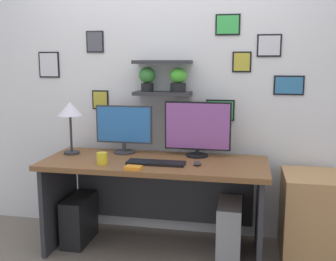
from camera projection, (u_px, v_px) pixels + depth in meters
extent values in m
plane|color=#70665B|center=(155.00, 250.00, 3.23)|extent=(8.00, 8.00, 0.00)
cube|color=silver|center=(165.00, 81.00, 3.42)|extent=(4.40, 0.04, 2.70)
cube|color=#2D2D33|center=(163.00, 93.00, 3.32)|extent=(0.48, 0.20, 0.03)
cube|color=#2D2D33|center=(163.00, 62.00, 3.28)|extent=(0.48, 0.20, 0.03)
cylinder|color=black|center=(147.00, 87.00, 3.34)|extent=(0.10, 0.10, 0.07)
ellipsoid|color=#377F37|center=(147.00, 75.00, 3.32)|extent=(0.14, 0.14, 0.13)
cylinder|color=black|center=(178.00, 87.00, 3.29)|extent=(0.13, 0.13, 0.07)
ellipsoid|color=green|center=(178.00, 75.00, 3.27)|extent=(0.14, 0.14, 0.13)
cube|color=black|center=(228.00, 25.00, 3.22)|extent=(0.20, 0.02, 0.17)
cube|color=green|center=(228.00, 25.00, 3.21)|extent=(0.18, 0.00, 0.15)
cube|color=black|center=(95.00, 42.00, 3.46)|extent=(0.16, 0.02, 0.19)
cube|color=#4C4C56|center=(95.00, 42.00, 3.45)|extent=(0.13, 0.00, 0.16)
cube|color=black|center=(242.00, 62.00, 3.25)|extent=(0.15, 0.02, 0.17)
cube|color=gold|center=(242.00, 62.00, 3.24)|extent=(0.13, 0.00, 0.14)
cube|color=black|center=(101.00, 100.00, 3.54)|extent=(0.15, 0.02, 0.17)
cube|color=gold|center=(100.00, 100.00, 3.53)|extent=(0.13, 0.00, 0.14)
cube|color=black|center=(220.00, 110.00, 3.35)|extent=(0.24, 0.02, 0.18)
cube|color=green|center=(220.00, 110.00, 3.34)|extent=(0.22, 0.00, 0.15)
cube|color=black|center=(289.00, 85.00, 3.21)|extent=(0.24, 0.02, 0.16)
cube|color=teal|center=(289.00, 85.00, 3.20)|extent=(0.22, 0.00, 0.13)
cube|color=black|center=(269.00, 46.00, 3.18)|extent=(0.19, 0.02, 0.18)
cube|color=silver|center=(269.00, 45.00, 3.17)|extent=(0.17, 0.00, 0.16)
cube|color=black|center=(49.00, 65.00, 3.58)|extent=(0.20, 0.02, 0.23)
cube|color=silver|center=(49.00, 65.00, 3.57)|extent=(0.17, 0.00, 0.21)
cube|color=brown|center=(154.00, 163.00, 3.10)|extent=(1.76, 0.68, 0.04)
cube|color=#2D2D33|center=(60.00, 202.00, 3.32)|extent=(0.04, 0.62, 0.71)
cube|color=#2D2D33|center=(259.00, 216.00, 3.01)|extent=(0.04, 0.62, 0.71)
cube|color=#2D2D33|center=(162.00, 192.00, 3.45)|extent=(1.56, 0.02, 0.50)
cylinder|color=#2D2D33|center=(124.00, 152.00, 3.36)|extent=(0.18, 0.18, 0.02)
cylinder|color=#2D2D33|center=(124.00, 146.00, 3.35)|extent=(0.03, 0.03, 0.08)
cube|color=#2D2D33|center=(124.00, 124.00, 3.33)|extent=(0.48, 0.02, 0.32)
cube|color=#2866B2|center=(124.00, 125.00, 3.32)|extent=(0.46, 0.00, 0.29)
cylinder|color=black|center=(197.00, 155.00, 3.24)|extent=(0.18, 0.18, 0.02)
cylinder|color=black|center=(197.00, 151.00, 3.23)|extent=(0.03, 0.03, 0.05)
cube|color=black|center=(198.00, 126.00, 3.21)|extent=(0.54, 0.02, 0.39)
cube|color=#8C4C99|center=(197.00, 126.00, 3.20)|extent=(0.51, 0.00, 0.37)
cube|color=black|center=(156.00, 163.00, 2.99)|extent=(0.44, 0.14, 0.02)
ellipsoid|color=#2D2D33|center=(197.00, 163.00, 2.96)|extent=(0.06, 0.09, 0.03)
cylinder|color=#2D2D33|center=(72.00, 152.00, 3.33)|extent=(0.13, 0.13, 0.02)
cylinder|color=#2D2D33|center=(71.00, 134.00, 3.30)|extent=(0.02, 0.02, 0.30)
cone|color=silver|center=(70.00, 109.00, 3.27)|extent=(0.20, 0.20, 0.11)
cylinder|color=yellow|center=(102.00, 158.00, 2.99)|extent=(0.08, 0.08, 0.09)
cube|color=orange|center=(133.00, 168.00, 2.85)|extent=(0.12, 0.09, 0.02)
cube|color=tan|center=(311.00, 217.00, 3.05)|extent=(0.44, 0.50, 0.67)
cube|color=black|center=(79.00, 219.00, 3.35)|extent=(0.18, 0.40, 0.40)
cube|color=#99999E|center=(229.00, 230.00, 3.08)|extent=(0.18, 0.40, 0.44)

